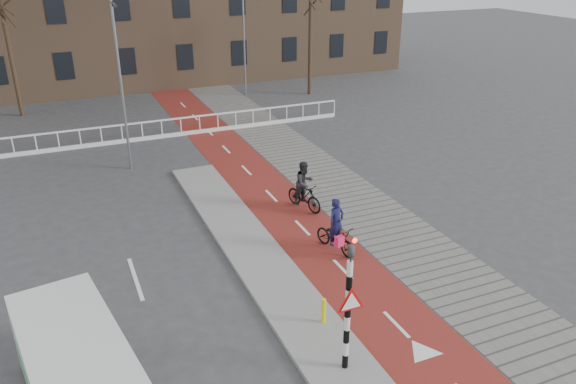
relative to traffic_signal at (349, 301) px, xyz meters
name	(u,v)px	position (x,y,z in m)	size (l,w,h in m)	color
ground	(329,317)	(0.60, 2.02, -1.99)	(120.00, 120.00, 0.00)	#38383A
bike_lane	(254,178)	(2.10, 12.02, -1.98)	(2.50, 60.00, 0.01)	maroon
sidewalk	(313,169)	(4.90, 12.02, -1.98)	(3.00, 60.00, 0.01)	slate
curb_island	(254,252)	(-0.10, 6.02, -1.93)	(1.80, 16.00, 0.12)	gray
traffic_signal	(349,301)	(0.00, 0.00, 0.00)	(0.80, 0.80, 3.68)	black
bollard	(324,311)	(0.30, 1.75, -1.51)	(0.12, 0.12, 0.71)	yellow
cyclist_near	(336,234)	(2.43, 5.15, -1.36)	(1.06, 1.85, 1.84)	black
cyclist_far	(304,190)	(2.80, 8.41, -1.19)	(1.04, 1.83, 1.90)	black
van	(78,375)	(-5.76, 1.08, -0.94)	(2.58, 4.87, 1.99)	silver
railing	(81,142)	(-4.40, 19.02, -1.68)	(28.00, 0.10, 0.99)	silver
tree_mid	(11,55)	(-7.11, 26.40, 1.52)	(0.24, 0.24, 7.02)	black
tree_right	(310,39)	(10.55, 24.43, 1.60)	(0.23, 0.23, 7.18)	black
streetlight_near	(122,89)	(-2.58, 15.28, 1.62)	(0.12, 0.12, 7.22)	slate
streetlight_right	(244,30)	(6.53, 25.81, 2.19)	(0.12, 0.12, 8.36)	slate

